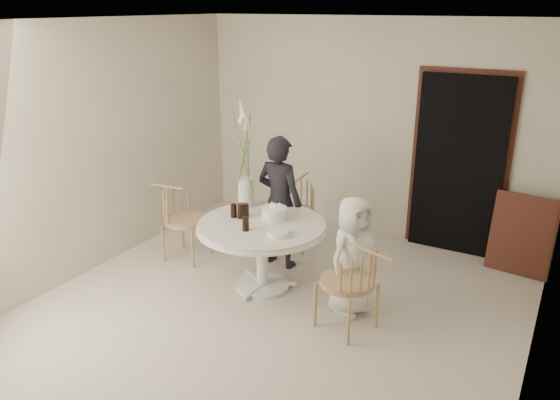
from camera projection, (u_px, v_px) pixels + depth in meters
The scene contains 18 objects.
ground at pixel (280, 306), 5.42m from camera, with size 4.50×4.50×0.00m, color beige.
room_shell at pixel (280, 147), 4.87m from camera, with size 4.50×4.50×4.50m.
doorway at pixel (458, 166), 6.33m from camera, with size 1.00×0.10×2.10m, color black.
door_trim at pixel (460, 161), 6.34m from camera, with size 1.12×0.03×2.22m, color #59271E.
table at pixel (262, 233), 5.57m from camera, with size 1.33×1.33×0.73m.
picture_frame at pixel (522, 235), 5.97m from camera, with size 0.67×0.04×0.89m, color #59271E.
chair_far at pixel (298, 202), 6.67m from camera, with size 0.50×0.54×0.84m.
chair_right at pixel (358, 277), 4.79m from camera, with size 0.60×0.58×0.87m.
chair_left at pixel (177, 211), 6.32m from camera, with size 0.55×0.51×0.87m.
girl at pixel (279, 202), 6.05m from camera, with size 0.55×0.36×1.51m, color black.
boy at pixel (352, 256), 5.15m from camera, with size 0.57×0.37×1.17m, color white.
birthday_cake at pixel (274, 213), 5.62m from camera, with size 0.26×0.26×0.18m.
cola_tumbler_a at pixel (241, 211), 5.64m from camera, with size 0.07×0.07×0.16m, color black.
cola_tumbler_b at pixel (246, 224), 5.33m from camera, with size 0.07×0.07×0.14m, color black.
cola_tumbler_c at pixel (234, 211), 5.66m from camera, with size 0.07×0.07×0.14m, color black.
cola_tumbler_d at pixel (246, 210), 5.66m from camera, with size 0.07×0.07×0.15m, color black.
plate_stack at pixel (278, 233), 5.23m from camera, with size 0.22×0.22×0.06m, color white.
flower_vase at pixel (245, 169), 5.87m from camera, with size 0.17×0.17×1.19m.
Camera 1 is at (2.33, -4.13, 2.83)m, focal length 35.00 mm.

